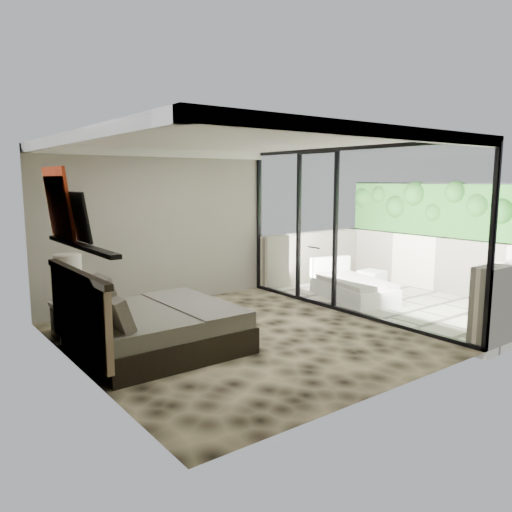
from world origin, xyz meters
TOP-DOWN VIEW (x-y plane):
  - floor at (0.00, 0.00)m, footprint 5.00×5.00m
  - ceiling at (0.00, 0.00)m, footprint 4.50×5.00m
  - back_wall at (0.00, 2.49)m, footprint 4.50×0.02m
  - left_wall at (-2.24, 0.00)m, footprint 0.02×5.00m
  - glass_wall at (2.25, 0.00)m, footprint 0.08×5.00m
  - terrace_slab at (3.75, 0.00)m, footprint 3.00×5.00m
  - parapet_far at (5.10, 0.00)m, footprint 0.30×5.00m
  - foliage_hedge at (5.10, 0.00)m, footprint 0.36×4.60m
  - picture_ledge at (-2.18, 0.10)m, footprint 0.12×2.20m
  - bed at (-1.29, 0.24)m, footprint 2.06×2.00m
  - nightstand at (-1.94, 1.48)m, footprint 0.54×0.54m
  - table_lamp at (-1.95, 1.43)m, footprint 0.38×0.38m
  - abstract_canvas at (-2.19, 0.84)m, footprint 0.13×0.90m
  - framed_print at (-2.14, 0.18)m, footprint 0.11×0.50m
  - ottoman at (3.85, 0.79)m, footprint 0.48×0.48m
  - lounger at (3.11, 0.67)m, footprint 1.29×1.94m

SIDE VIEW (x-z plane):
  - terrace_slab at x=3.75m, z-range -0.12..0.00m
  - floor at x=0.00m, z-range 0.00..0.00m
  - lounger at x=3.11m, z-range -0.13..0.57m
  - ottoman at x=3.85m, z-range 0.00..0.44m
  - nightstand at x=-1.94m, z-range 0.00..0.48m
  - bed at x=-1.29m, z-range -0.23..0.91m
  - parapet_far at x=5.10m, z-range 0.00..1.10m
  - table_lamp at x=-1.95m, z-range 0.62..1.31m
  - back_wall at x=0.00m, z-range 0.00..2.80m
  - left_wall at x=-2.24m, z-range 0.00..2.80m
  - glass_wall at x=2.25m, z-range 0.00..2.80m
  - picture_ledge at x=-2.18m, z-range 1.48..1.52m
  - foliage_hedge at x=5.10m, z-range 1.10..2.20m
  - framed_print at x=-2.14m, z-range 1.53..2.12m
  - abstract_canvas at x=-2.19m, z-range 1.53..2.42m
  - ceiling at x=0.00m, z-range 2.78..2.80m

